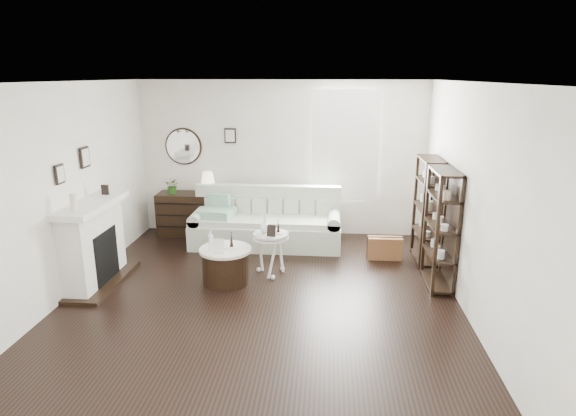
# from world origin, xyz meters

# --- Properties ---
(room) EXTENTS (5.50, 5.50, 5.50)m
(room) POSITION_xyz_m (0.73, 2.70, 1.60)
(room) COLOR black
(room) RESTS_ON ground
(fireplace) EXTENTS (0.50, 1.40, 1.84)m
(fireplace) POSITION_xyz_m (-2.32, 0.30, 0.54)
(fireplace) COLOR white
(fireplace) RESTS_ON ground
(shelf_unit_far) EXTENTS (0.30, 0.80, 1.60)m
(shelf_unit_far) POSITION_xyz_m (2.33, 1.55, 0.80)
(shelf_unit_far) COLOR black
(shelf_unit_far) RESTS_ON ground
(shelf_unit_near) EXTENTS (0.30, 0.80, 1.60)m
(shelf_unit_near) POSITION_xyz_m (2.33, 0.65, 0.80)
(shelf_unit_near) COLOR black
(shelf_unit_near) RESTS_ON ground
(sofa) EXTENTS (2.48, 0.86, 0.96)m
(sofa) POSITION_xyz_m (-0.20, 2.08, 0.32)
(sofa) COLOR beige
(sofa) RESTS_ON ground
(quilt) EXTENTS (0.62, 0.55, 0.14)m
(quilt) POSITION_xyz_m (-1.01, 1.95, 0.57)
(quilt) COLOR #2A9B78
(quilt) RESTS_ON sofa
(suitcase) EXTENTS (0.53, 0.18, 0.35)m
(suitcase) POSITION_xyz_m (1.72, 1.54, 0.18)
(suitcase) COLOR brown
(suitcase) RESTS_ON ground
(dresser) EXTENTS (1.14, 0.49, 0.76)m
(dresser) POSITION_xyz_m (-1.60, 2.47, 0.38)
(dresser) COLOR black
(dresser) RESTS_ON ground
(table_lamp) EXTENTS (0.27, 0.27, 0.39)m
(table_lamp) POSITION_xyz_m (-1.27, 2.47, 0.95)
(table_lamp) COLOR white
(table_lamp) RESTS_ON dresser
(potted_plant) EXTENTS (0.27, 0.24, 0.28)m
(potted_plant) POSITION_xyz_m (-1.89, 2.42, 0.90)
(potted_plant) COLOR #245718
(potted_plant) RESTS_ON dresser
(drum_table) EXTENTS (0.71, 0.71, 0.49)m
(drum_table) POSITION_xyz_m (-0.56, 0.48, 0.25)
(drum_table) COLOR black
(drum_table) RESTS_ON ground
(pedestal_table) EXTENTS (0.51, 0.51, 0.62)m
(pedestal_table) POSITION_xyz_m (0.03, 0.81, 0.57)
(pedestal_table) COLOR silver
(pedestal_table) RESTS_ON ground
(eiffel_drum) EXTENTS (0.12, 0.12, 0.20)m
(eiffel_drum) POSITION_xyz_m (-0.48, 0.53, 0.60)
(eiffel_drum) COLOR black
(eiffel_drum) RESTS_ON drum_table
(bottle_drum) EXTENTS (0.06, 0.06, 0.27)m
(bottle_drum) POSITION_xyz_m (-0.73, 0.40, 0.63)
(bottle_drum) COLOR silver
(bottle_drum) RESTS_ON drum_table
(card_frame_drum) EXTENTS (0.15, 0.07, 0.19)m
(card_frame_drum) POSITION_xyz_m (-0.61, 0.30, 0.59)
(card_frame_drum) COLOR silver
(card_frame_drum) RESTS_ON drum_table
(eiffel_ped) EXTENTS (0.13, 0.13, 0.18)m
(eiffel_ped) POSITION_xyz_m (0.13, 0.84, 0.71)
(eiffel_ped) COLOR black
(eiffel_ped) RESTS_ON pedestal_table
(flask_ped) EXTENTS (0.15, 0.15, 0.27)m
(flask_ped) POSITION_xyz_m (-0.06, 0.83, 0.76)
(flask_ped) COLOR silver
(flask_ped) RESTS_ON pedestal_table
(card_frame_ped) EXTENTS (0.13, 0.07, 0.16)m
(card_frame_ped) POSITION_xyz_m (0.06, 0.67, 0.70)
(card_frame_ped) COLOR black
(card_frame_ped) RESTS_ON pedestal_table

